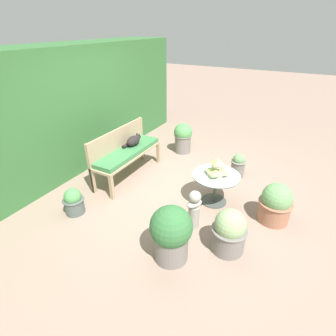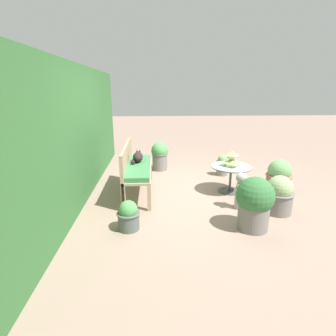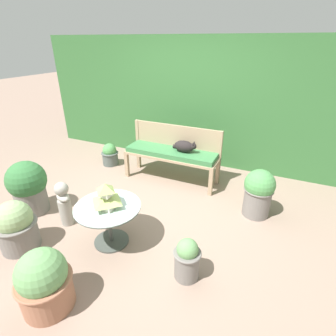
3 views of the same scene
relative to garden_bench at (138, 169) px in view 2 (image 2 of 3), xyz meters
name	(u,v)px [view 2 (image 2 of 3)]	position (x,y,z in m)	size (l,w,h in m)	color
ground	(192,193)	(-0.04, -1.01, -0.48)	(30.00, 30.00, 0.00)	gray
foliage_hedge_back	(55,134)	(-0.04, 1.43, 0.68)	(6.40, 1.05, 2.31)	#336633
garden_bench	(138,169)	(0.00, 0.00, 0.00)	(1.60, 0.47, 0.56)	tan
bench_backrest	(126,159)	(0.00, 0.22, 0.20)	(1.60, 0.06, 0.93)	tan
cat	(138,157)	(0.23, 0.02, 0.18)	(0.44, 0.21, 0.20)	black
patio_table	(231,171)	(-0.01, -1.75, -0.07)	(0.76, 0.76, 0.52)	#424742
pagoda_birdhouse	(232,160)	(-0.01, -1.75, 0.16)	(0.30, 0.30, 0.29)	beige
garden_bust	(240,190)	(-0.76, -1.70, -0.15)	(0.28, 0.23, 0.62)	#A39E93
potted_plant_hedge_corner	(222,165)	(1.01, -1.85, -0.24)	(0.29, 0.29, 0.47)	slate
potted_plant_bench_right	(160,155)	(1.50, -0.43, -0.12)	(0.41, 0.41, 0.69)	slate
potted_plant_table_near	(128,216)	(-1.34, 0.08, -0.27)	(0.33, 0.33, 0.43)	#4C5651
potted_plant_bench_left	(255,202)	(-1.42, -1.68, -0.08)	(0.53, 0.53, 0.77)	slate
potted_plant_patio_mid	(279,195)	(-0.94, -2.27, -0.18)	(0.47, 0.47, 0.62)	slate
potted_plant_table_far	(279,176)	(-0.03, -2.69, -0.18)	(0.50, 0.50, 0.63)	#9E664C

